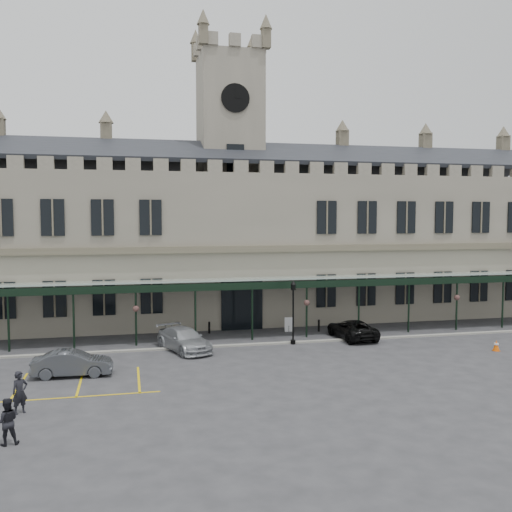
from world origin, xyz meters
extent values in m
plane|color=#302F32|center=(0.00, 0.00, 0.00)|extent=(140.00, 140.00, 0.00)
cube|color=slate|center=(0.00, 16.00, 6.00)|extent=(60.00, 10.00, 12.00)
cube|color=brown|center=(0.00, 10.82, 6.20)|extent=(60.00, 0.35, 0.50)
cube|color=black|center=(0.00, 13.50, 13.80)|extent=(60.00, 4.77, 2.20)
cube|color=black|center=(0.00, 18.50, 13.80)|extent=(60.00, 4.77, 2.20)
cube|color=black|center=(0.00, 10.90, 1.90)|extent=(3.20, 0.18, 3.80)
cube|color=slate|center=(0.00, 16.00, 11.00)|extent=(5.00, 5.00, 22.00)
cylinder|color=silver|center=(0.00, 13.44, 18.00)|extent=(2.20, 0.12, 2.20)
cylinder|color=black|center=(0.00, 13.37, 18.00)|extent=(2.30, 0.04, 2.30)
cube|color=black|center=(0.00, 13.44, 13.00)|extent=(1.40, 0.12, 2.80)
cube|color=#8C9E93|center=(0.00, 9.00, 4.10)|extent=(50.00, 4.00, 0.40)
cube|color=black|center=(0.00, 7.00, 3.85)|extent=(50.00, 0.18, 0.50)
cube|color=gray|center=(0.00, 5.50, 0.06)|extent=(60.00, 0.40, 0.12)
cylinder|color=#332314|center=(8.00, 25.00, 6.00)|extent=(0.70, 0.70, 12.00)
sphere|color=black|center=(8.00, 25.00, 13.00)|extent=(6.00, 6.00, 6.00)
cylinder|color=#332314|center=(24.00, 25.00, 6.00)|extent=(0.70, 0.70, 12.00)
sphere|color=black|center=(24.00, 25.00, 13.00)|extent=(6.00, 6.00, 6.00)
cylinder|color=black|center=(2.42, 5.27, 0.14)|extent=(0.34, 0.34, 0.28)
cylinder|color=black|center=(2.42, 5.27, 1.88)|extent=(0.11, 0.11, 3.75)
cube|color=black|center=(2.42, 5.27, 3.89)|extent=(0.26, 0.26, 0.38)
cone|color=black|center=(2.42, 5.27, 4.22)|extent=(0.41, 0.41, 0.28)
cube|color=#E65507|center=(14.68, 0.48, 0.02)|extent=(0.38, 0.38, 0.04)
cone|color=#E65507|center=(14.68, 0.48, 0.35)|extent=(0.44, 0.44, 0.70)
cylinder|color=silver|center=(14.68, 0.48, 0.45)|extent=(0.29, 0.29, 0.10)
cylinder|color=black|center=(3.29, 9.35, 0.23)|extent=(0.05, 0.05, 0.45)
cube|color=silver|center=(3.29, 9.35, 0.54)|extent=(0.63, 0.14, 1.09)
cylinder|color=black|center=(-2.65, 10.07, 0.43)|extent=(0.15, 0.15, 0.87)
cylinder|color=black|center=(5.53, 8.96, 0.44)|extent=(0.16, 0.16, 0.89)
imported|color=#3E4146|center=(-11.50, 0.43, 0.70)|extent=(4.29, 1.61, 1.40)
imported|color=#A3A6AB|center=(-5.00, 4.97, 0.73)|extent=(3.73, 5.44, 1.46)
imported|color=black|center=(7.00, 6.03, 0.67)|extent=(2.52, 4.96, 1.34)
imported|color=black|center=(-13.20, -5.23, 0.95)|extent=(0.83, 0.76, 1.89)
imported|color=black|center=(-13.06, -8.79, 0.90)|extent=(1.00, 0.84, 1.80)
camera|label=1|loc=(-8.46, -31.49, 8.69)|focal=40.00mm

